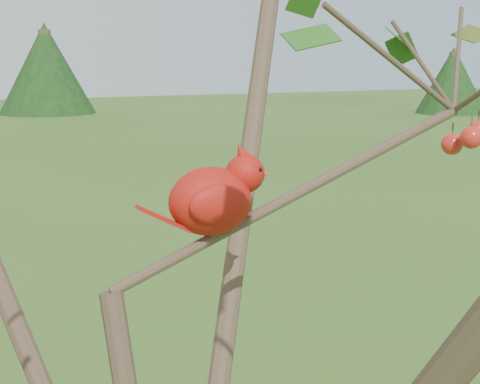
{
  "coord_description": "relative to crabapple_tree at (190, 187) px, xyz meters",
  "views": [
    {
      "loc": [
        -0.35,
        -0.91,
        2.29
      ],
      "look_at": [
        0.16,
        0.09,
        2.09
      ],
      "focal_mm": 55.0,
      "sensor_mm": 36.0,
      "label": 1
    }
  ],
  "objects": [
    {
      "name": "cardinal",
      "position": [
        0.09,
        0.11,
        -0.04
      ],
      "size": [
        0.22,
        0.11,
        0.15
      ],
      "rotation": [
        0.0,
        0.0,
        -0.01
      ],
      "color": "#A7150E",
      "rests_on": "ground"
    },
    {
      "name": "crabapple_tree",
      "position": [
        0.0,
        0.0,
        0.0
      ],
      "size": [
        2.35,
        2.05,
        2.95
      ],
      "color": "#3B2C1F",
      "rests_on": "ground"
    }
  ]
}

